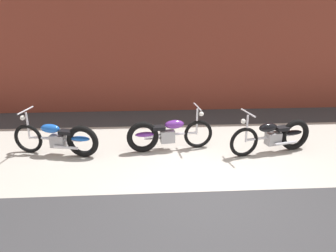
{
  "coord_description": "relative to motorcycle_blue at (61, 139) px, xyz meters",
  "views": [
    {
      "loc": [
        -1.0,
        -5.11,
        3.16
      ],
      "look_at": [
        -0.6,
        1.44,
        0.75
      ],
      "focal_mm": 35.18,
      "sensor_mm": 36.0,
      "label": 1
    }
  ],
  "objects": [
    {
      "name": "ground_plane",
      "position": [
        2.95,
        -1.74,
        -0.4
      ],
      "size": [
        80.0,
        80.0,
        0.0
      ],
      "primitive_type": "plane",
      "color": "#38383A"
    },
    {
      "name": "sidewalk_slab",
      "position": [
        2.95,
        0.01,
        -0.4
      ],
      "size": [
        36.0,
        3.5,
        0.01
      ],
      "primitive_type": "cube",
      "color": "#B2ADA3",
      "rests_on": "ground"
    },
    {
      "name": "brick_building_wall",
      "position": [
        2.95,
        3.46,
        2.48
      ],
      "size": [
        36.0,
        0.5,
        5.76
      ],
      "primitive_type": "cube",
      "color": "brown",
      "rests_on": "ground"
    },
    {
      "name": "motorcycle_blue",
      "position": [
        0.0,
        0.0,
        0.0
      ],
      "size": [
        1.98,
        0.74,
        1.03
      ],
      "rotation": [
        0.0,
        0.0,
        2.91
      ],
      "color": "black",
      "rests_on": "ground"
    },
    {
      "name": "motorcycle_purple",
      "position": [
        2.28,
        0.13,
        0.0
      ],
      "size": [
        2.0,
        0.58,
        1.03
      ],
      "rotation": [
        0.0,
        0.0,
        0.13
      ],
      "color": "black",
      "rests_on": "ground"
    },
    {
      "name": "motorcycle_black",
      "position": [
        4.8,
        -0.13,
        0.0
      ],
      "size": [
        1.98,
        0.72,
        1.03
      ],
      "rotation": [
        0.0,
        0.0,
        3.37
      ],
      "color": "black",
      "rests_on": "ground"
    }
  ]
}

